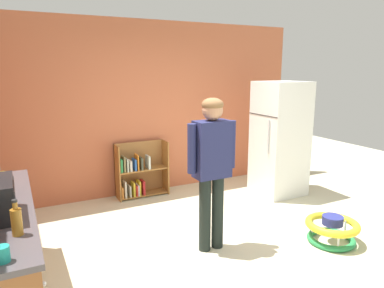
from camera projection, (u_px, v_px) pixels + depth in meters
name	position (u px, v px, depth m)	size (l,w,h in m)	color
ground_plane	(228.00, 252.00, 3.90)	(12.00, 12.00, 0.00)	beige
back_wall	(151.00, 108.00, 5.65)	(5.20, 0.06, 2.70)	#C26643
refrigerator	(280.00, 139.00, 5.60)	(0.73, 0.68, 1.78)	white
bookshelf	(139.00, 173.00, 5.56)	(0.80, 0.28, 0.85)	#9E6931
standing_person	(212.00, 160.00, 3.78)	(0.57, 0.23, 1.68)	black
baby_walker	(332.00, 229.00, 4.10)	(0.60, 0.60, 0.32)	#298D4E
amber_bottle	(17.00, 221.00, 2.32)	(0.07, 0.07, 0.25)	#9E661E
teal_cup	(2.00, 254.00, 2.01)	(0.08, 0.08, 0.10)	teal
yellow_cup	(2.00, 177.00, 3.44)	(0.08, 0.08, 0.10)	yellow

